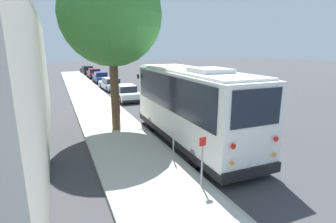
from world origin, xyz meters
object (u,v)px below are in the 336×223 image
shuttle_bus (191,103)px  sign_post_far (173,146)px  parked_sedan_silver (111,84)px  parked_sedan_white (126,93)px  parked_sedan_maroon (94,73)px  parked_sedan_blue (101,77)px  sign_post_near (202,161)px  parked_sedan_black (87,70)px  street_tree (110,8)px  fire_hydrant (119,107)px

shuttle_bus → sign_post_far: size_ratio=7.21×
parked_sedan_silver → sign_post_far: (-19.35, 1.50, 0.18)m
parked_sedan_white → parked_sedan_maroon: bearing=1.6°
parked_sedan_maroon → sign_post_far: bearing=177.3°
parked_sedan_blue → sign_post_near: bearing=177.2°
parked_sedan_white → sign_post_near: sign_post_near is taller
parked_sedan_black → street_tree: (-32.94, 2.43, 5.69)m
parked_sedan_maroon → fire_hydrant: bearing=175.8°
parked_sedan_maroon → street_tree: street_tree is taller
shuttle_bus → street_tree: bearing=41.8°
shuttle_bus → parked_sedan_blue: shuttle_bus is taller
parked_sedan_white → parked_sedan_silver: bearing=2.1°
parked_sedan_blue → parked_sedan_maroon: bearing=0.4°
fire_hydrant → street_tree: bearing=164.4°
parked_sedan_maroon → street_tree: bearing=174.4°
parked_sedan_black → street_tree: bearing=171.7°
street_tree → parked_sedan_blue: bearing=-7.3°
parked_sedan_white → sign_post_far: (-13.19, 1.56, 0.15)m
sign_post_far → fire_hydrant: bearing=1.7°
shuttle_bus → sign_post_far: (-1.76, 1.70, -1.20)m
parked_sedan_silver → parked_sedan_black: 18.59m
street_tree → fire_hydrant: street_tree is taller
street_tree → fire_hydrant: 6.65m
shuttle_bus → street_tree: street_tree is taller
parked_sedan_blue → parked_sedan_maroon: (5.81, 0.01, 0.00)m
parked_sedan_black → street_tree: size_ratio=0.51×
parked_sedan_blue → fire_hydrant: bearing=174.6°
parked_sedan_silver → parked_sedan_blue: parked_sedan_blue is taller
parked_sedan_silver → fire_hydrant: 11.25m
parked_sedan_black → parked_sedan_blue: bearing=177.1°
parked_sedan_black → fire_hydrant: 29.74m
parked_sedan_white → parked_sedan_blue: bearing=1.7°
parked_sedan_black → sign_post_far: 37.96m
parked_sedan_silver → parked_sedan_maroon: bearing=-3.7°
parked_sedan_silver → sign_post_near: (-21.48, 1.50, 0.41)m
parked_sedan_blue → parked_sedan_white: bearing=-179.5°
shuttle_bus → parked_sedan_white: bearing=1.3°
fire_hydrant → sign_post_near: bearing=-178.7°
sign_post_near → sign_post_far: bearing=0.0°
parked_sedan_white → parked_sedan_black: parked_sedan_white is taller
parked_sedan_white → parked_sedan_black: 24.75m
shuttle_bus → sign_post_far: shuttle_bus is taller
shuttle_bus → sign_post_near: shuttle_bus is taller
parked_sedan_white → street_tree: street_tree is taller
parked_sedan_blue → street_tree: (-20.91, 2.67, 5.68)m
parked_sedan_silver → sign_post_far: bearing=172.0°
fire_hydrant → parked_sedan_white: bearing=-20.0°
parked_sedan_white → parked_sedan_blue: 12.72m
parked_sedan_blue → fire_hydrant: (-17.67, 1.77, -0.06)m
parked_sedan_silver → fire_hydrant: parked_sedan_silver is taller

